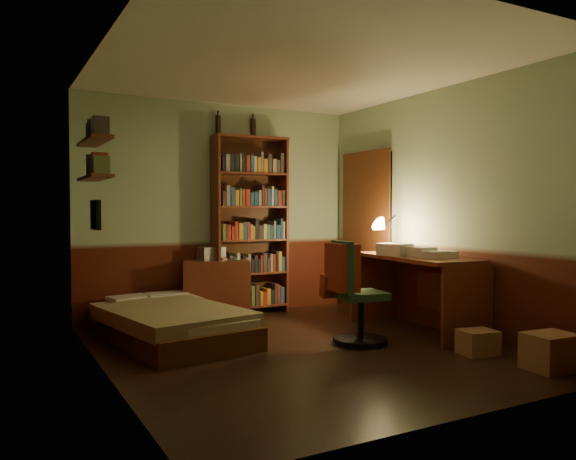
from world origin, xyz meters
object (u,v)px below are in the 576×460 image
office_chair (361,285)px  bed (168,311)px  dresser (216,289)px  desk (415,294)px  desk_lamp (391,227)px  cardboard_box_b (478,342)px  bookshelf (250,226)px  mini_stereo (211,253)px  cardboard_box_a (551,352)px

office_chair → bed: bearing=155.5°
dresser → desk: desk is taller
desk_lamp → dresser: bearing=128.4°
dresser → desk_lamp: 2.20m
office_chair → dresser: bearing=121.8°
dresser → cardboard_box_b: 3.07m
desk → desk_lamp: (0.14, 0.57, 0.69)m
desk_lamp → desk: bearing=-122.0°
dresser → bookshelf: (0.49, 0.08, 0.75)m
dresser → mini_stereo: bearing=113.9°
bed → cardboard_box_a: bed is taller
bed → office_chair: bearing=-41.7°
office_chair → cardboard_box_b: (0.68, -0.84, -0.46)m
bookshelf → cardboard_box_b: bearing=-68.7°
office_chair → cardboard_box_b: office_chair is taller
bed → cardboard_box_a: size_ratio=4.94×
dresser → bookshelf: bookshelf is taller
cardboard_box_b → bed: bearing=140.0°
bed → cardboard_box_a: (2.41, -2.53, -0.14)m
desk → office_chair: size_ratio=1.34×
bookshelf → cardboard_box_a: bearing=-69.8°
dresser → office_chair: (0.77, -1.86, 0.22)m
bookshelf → desk_lamp: 1.73m
bed → desk: 2.58m
desk → cardboard_box_b: (-0.15, -1.00, -0.30)m
bookshelf → desk_lamp: size_ratio=3.80×
dresser → office_chair: bearing=-50.2°
bookshelf → desk_lamp: (1.24, -1.21, -0.00)m
bookshelf → cardboard_box_a: size_ratio=5.60×
dresser → desk_lamp: desk_lamp is taller
dresser → mini_stereo: mini_stereo is taller
cardboard_box_a → cardboard_box_b: size_ratio=1.27×
bed → cardboard_box_a: bearing=-54.2°
bed → office_chair: 1.93m
office_chair → cardboard_box_a: office_chair is taller
mini_stereo → office_chair: bearing=-73.8°
mini_stereo → desk: (1.61, -1.82, -0.37)m
desk_lamp → cardboard_box_b: bearing=-118.9°
bed → dresser: (0.82, 0.79, 0.06)m
desk → cardboard_box_b: size_ratio=4.89×
bed → office_chair: office_chair is taller
cardboard_box_b → bookshelf: bearing=109.0°
bookshelf → desk_lamp: bearing=-41.9°
office_chair → desk: bearing=20.6°
desk → cardboard_box_b: bearing=-93.5°
mini_stereo → desk_lamp: size_ratio=0.50×
desk_lamp → mini_stereo: bearing=125.8°
office_chair → mini_stereo: bearing=120.9°
dresser → mini_stereo: 0.44m
bed → cardboard_box_a: 3.50m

